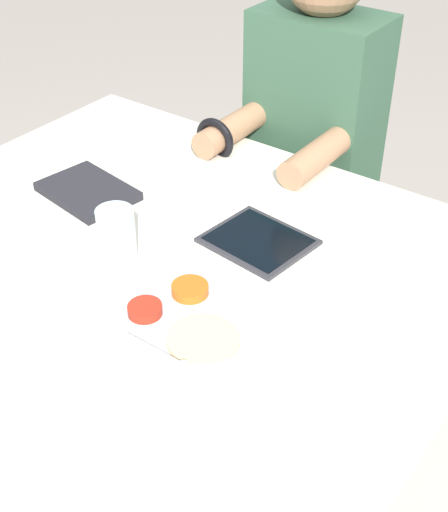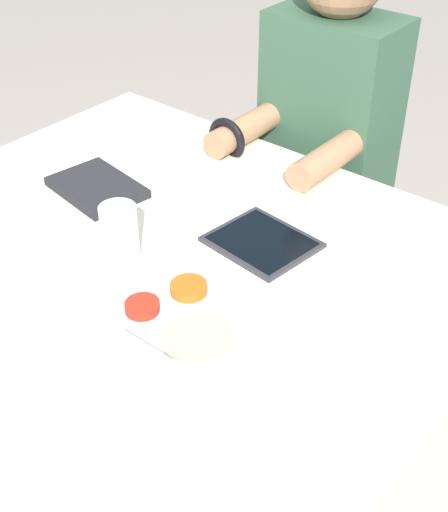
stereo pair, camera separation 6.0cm
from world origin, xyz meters
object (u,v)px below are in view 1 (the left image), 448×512
Objects in this scene: tablet_device at (258,241)px; drinking_glass at (117,235)px; thali_tray at (183,323)px; red_notebook at (88,192)px; person_diner at (309,174)px.

drinking_glass reaches higher than tablet_device.
drinking_glass is at bearing 160.65° from thali_tray.
tablet_device is at bearing 47.99° from drinking_glass.
tablet_device is 0.29m from drinking_glass.
drinking_glass is (-0.19, -0.21, 0.05)m from tablet_device.
thali_tray reaches higher than red_notebook.
drinking_glass is (0.23, -0.14, 0.05)m from red_notebook.
thali_tray is at bearing -25.79° from red_notebook.
person_diner is 10.81× the size of drinking_glass.
thali_tray is 1.45× the size of tablet_device.
person_diner is at bearing 69.23° from red_notebook.
drinking_glass is at bearing -90.28° from person_diner.
thali_tray is at bearing -19.35° from drinking_glass.
tablet_device is at bearing 97.61° from thali_tray.
drinking_glass reaches higher than thali_tray.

